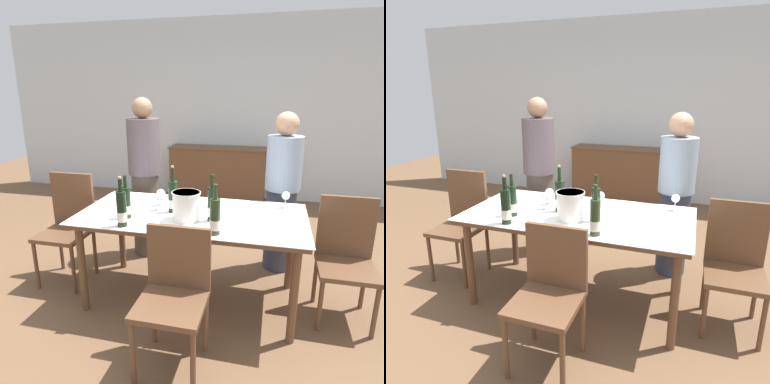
{
  "view_description": "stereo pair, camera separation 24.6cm",
  "coord_description": "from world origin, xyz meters",
  "views": [
    {
      "loc": [
        0.61,
        -2.5,
        1.71
      ],
      "look_at": [
        0.0,
        0.0,
        0.95
      ],
      "focal_mm": 32.0,
      "sensor_mm": 36.0,
      "label": 1
    },
    {
      "loc": [
        0.84,
        -2.43,
        1.71
      ],
      "look_at": [
        0.0,
        0.0,
        0.95
      ],
      "focal_mm": 32.0,
      "sensor_mm": 36.0,
      "label": 2
    }
  ],
  "objects": [
    {
      "name": "ground_plane",
      "position": [
        0.0,
        0.0,
        0.0
      ],
      "size": [
        12.0,
        12.0,
        0.0
      ],
      "primitive_type": "plane",
      "color": "brown"
    },
    {
      "name": "back_wall",
      "position": [
        0.0,
        3.1,
        1.4
      ],
      "size": [
        8.0,
        0.1,
        2.8
      ],
      "color": "silver",
      "rests_on": "ground_plane"
    },
    {
      "name": "sideboard_cabinet",
      "position": [
        -0.26,
        2.81,
        0.43
      ],
      "size": [
        1.54,
        0.46,
        0.87
      ],
      "color": "brown",
      "rests_on": "ground_plane"
    },
    {
      "name": "dining_table",
      "position": [
        0.0,
        0.0,
        0.7
      ],
      "size": [
        1.79,
        0.91,
        0.77
      ],
      "color": "brown",
      "rests_on": "ground_plane"
    },
    {
      "name": "ice_bucket",
      "position": [
        -0.01,
        -0.14,
        0.89
      ],
      "size": [
        0.22,
        0.22,
        0.22
      ],
      "color": "white",
      "rests_on": "dining_table"
    },
    {
      "name": "wine_bottle_0",
      "position": [
        -0.16,
        0.01,
        0.89
      ],
      "size": [
        0.08,
        0.08,
        0.38
      ],
      "color": "black",
      "rests_on": "dining_table"
    },
    {
      "name": "wine_bottle_1",
      "position": [
        0.18,
        -0.12,
        0.9
      ],
      "size": [
        0.07,
        0.07,
        0.36
      ],
      "color": "black",
      "rests_on": "dining_table"
    },
    {
      "name": "wine_bottle_2",
      "position": [
        -0.43,
        -0.37,
        0.9
      ],
      "size": [
        0.07,
        0.07,
        0.37
      ],
      "color": "black",
      "rests_on": "dining_table"
    },
    {
      "name": "wine_bottle_3",
      "position": [
        -0.47,
        -0.21,
        0.89
      ],
      "size": [
        0.07,
        0.07,
        0.34
      ],
      "color": "black",
      "rests_on": "dining_table"
    },
    {
      "name": "wine_bottle_4",
      "position": [
        0.25,
        -0.36,
        0.89
      ],
      "size": [
        0.07,
        0.07,
        0.35
      ],
      "color": "#28381E",
      "rests_on": "dining_table"
    },
    {
      "name": "wine_glass_0",
      "position": [
        -0.31,
        0.14,
        0.87
      ],
      "size": [
        0.08,
        0.08,
        0.14
      ],
      "color": "white",
      "rests_on": "dining_table"
    },
    {
      "name": "wine_glass_1",
      "position": [
        -0.29,
        0.02,
        0.88
      ],
      "size": [
        0.08,
        0.08,
        0.15
      ],
      "color": "white",
      "rests_on": "dining_table"
    },
    {
      "name": "wine_glass_2",
      "position": [
        0.13,
        0.21,
        0.87
      ],
      "size": [
        0.07,
        0.07,
        0.14
      ],
      "color": "white",
      "rests_on": "dining_table"
    },
    {
      "name": "wine_glass_3",
      "position": [
        0.73,
        0.33,
        0.87
      ],
      "size": [
        0.07,
        0.07,
        0.14
      ],
      "color": "white",
      "rests_on": "dining_table"
    },
    {
      "name": "chair_right_end",
      "position": [
        1.19,
        0.09,
        0.53
      ],
      "size": [
        0.42,
        0.42,
        0.94
      ],
      "color": "brown",
      "rests_on": "ground_plane"
    },
    {
      "name": "chair_near_front",
      "position": [
        0.05,
        -0.69,
        0.52
      ],
      "size": [
        0.42,
        0.42,
        0.9
      ],
      "color": "brown",
      "rests_on": "ground_plane"
    },
    {
      "name": "chair_left_end",
      "position": [
        -1.19,
        0.09,
        0.57
      ],
      "size": [
        0.42,
        0.42,
        0.99
      ],
      "color": "brown",
      "rests_on": "ground_plane"
    },
    {
      "name": "person_host",
      "position": [
        -0.69,
        0.74,
        0.83
      ],
      "size": [
        0.33,
        0.33,
        1.66
      ],
      "color": "#51473D",
      "rests_on": "ground_plane"
    },
    {
      "name": "person_guest_left",
      "position": [
        0.7,
        0.74,
        0.77
      ],
      "size": [
        0.33,
        0.33,
        1.54
      ],
      "color": "#383F56",
      "rests_on": "ground_plane"
    }
  ]
}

